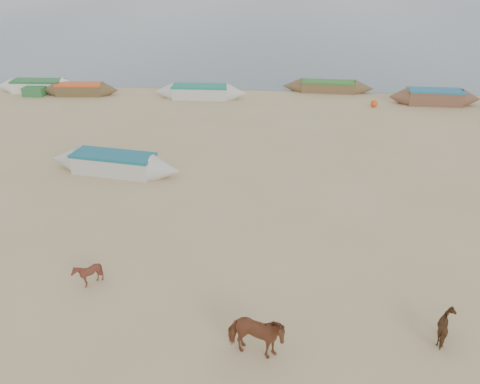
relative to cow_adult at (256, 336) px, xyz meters
The scene contains 8 objects.
ground 3.01m from the cow_adult, 109.81° to the left, with size 140.00×140.00×0.00m, color tan.
sea 84.78m from the cow_adult, 90.67° to the left, with size 160.00×160.00×0.00m, color slate.
cow_adult is the anchor object (origin of this frame).
calf_front 5.57m from the cow_adult, 155.86° to the left, with size 0.65×0.73×0.81m, color #56271B.
calf_right 4.87m from the cow_adult, 11.04° to the left, with size 0.79×0.68×0.80m, color #54331B.
near_canoe 12.26m from the cow_adult, 124.45° to the left, with size 6.24×1.25×0.90m, color beige, non-canonical shape.
waterline_canoes 22.91m from the cow_adult, 90.72° to the left, with size 55.58×4.00×0.97m.
beach_clutter 22.39m from the cow_adult, 82.47° to the left, with size 42.54×3.72×0.64m.
Camera 1 is at (1.39, -11.14, 8.78)m, focal length 35.00 mm.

